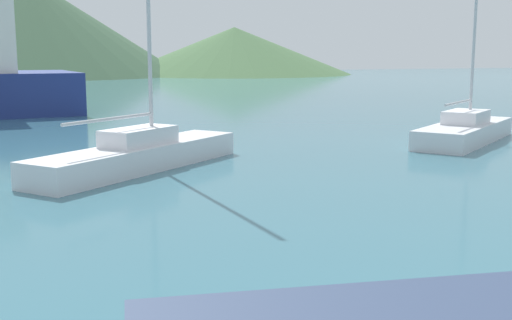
% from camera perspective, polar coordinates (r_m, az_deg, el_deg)
% --- Properties ---
extents(sailboat_inner, '(7.09, 5.68, 9.34)m').
position_cam_1_polar(sailboat_inner, '(26.68, 18.11, 2.59)').
color(sailboat_inner, silver).
rests_on(sailboat_inner, ground_plane).
extents(sailboat_middle, '(7.38, 6.26, 10.53)m').
position_cam_1_polar(sailboat_middle, '(19.69, -10.32, 0.67)').
color(sailboat_middle, silver).
rests_on(sailboat_middle, ground_plane).
extents(hill_central, '(49.02, 49.02, 15.54)m').
position_cam_1_polar(hill_central, '(107.67, -19.86, 11.23)').
color(hill_central, '#38563D').
rests_on(hill_central, ground_plane).
extents(hill_east, '(38.58, 38.58, 7.68)m').
position_cam_1_polar(hill_east, '(107.72, -1.93, 9.69)').
color(hill_east, '#476B42').
rests_on(hill_east, ground_plane).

